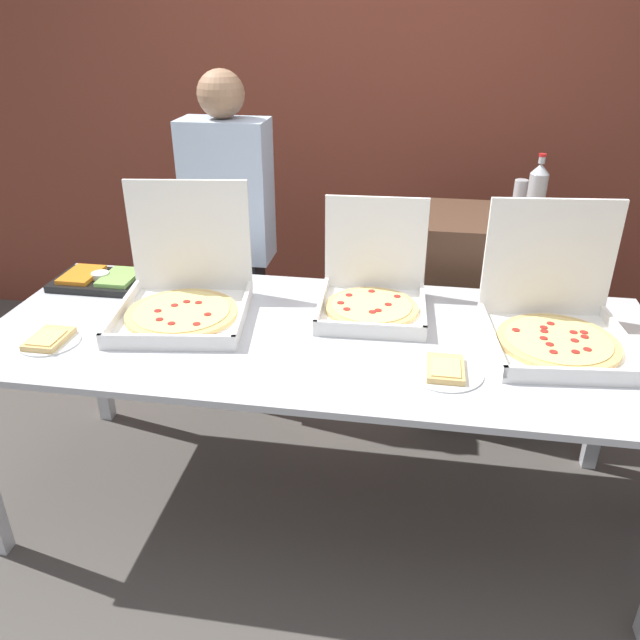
# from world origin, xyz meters

# --- Properties ---
(ground_plane) EXTENTS (16.00, 16.00, 0.00)m
(ground_plane) POSITION_xyz_m (0.00, 0.00, 0.00)
(ground_plane) COLOR #514C47
(brick_wall_behind) EXTENTS (10.00, 0.06, 2.80)m
(brick_wall_behind) POSITION_xyz_m (0.00, 1.70, 1.40)
(brick_wall_behind) COLOR brown
(brick_wall_behind) RESTS_ON ground_plane
(buffet_table) EXTENTS (2.46, 0.99, 0.83)m
(buffet_table) POSITION_xyz_m (0.00, 0.00, 0.75)
(buffet_table) COLOR silver
(buffet_table) RESTS_ON ground_plane
(pizza_box_near_right) EXTENTS (0.54, 0.56, 0.48)m
(pizza_box_near_right) POSITION_xyz_m (-0.54, 0.07, 0.91)
(pizza_box_near_right) COLOR white
(pizza_box_near_right) RESTS_ON buffet_table
(pizza_box_far_right) EXTENTS (0.52, 0.53, 0.47)m
(pizza_box_far_right) POSITION_xyz_m (0.83, 0.07, 0.91)
(pizza_box_far_right) COLOR white
(pizza_box_far_right) RESTS_ON buffet_table
(pizza_box_far_left) EXTENTS (0.43, 0.44, 0.41)m
(pizza_box_far_left) POSITION_xyz_m (0.17, 0.23, 0.90)
(pizza_box_far_left) COLOR white
(pizza_box_far_left) RESTS_ON buffet_table
(paper_plate_front_right) EXTENTS (0.25, 0.25, 0.03)m
(paper_plate_front_right) POSITION_xyz_m (0.45, -0.22, 0.84)
(paper_plate_front_right) COLOR white
(paper_plate_front_right) RESTS_ON buffet_table
(paper_plate_front_center) EXTENTS (0.21, 0.21, 0.03)m
(paper_plate_front_center) POSITION_xyz_m (-0.94, -0.23, 0.84)
(paper_plate_front_center) COLOR white
(paper_plate_front_center) RESTS_ON buffet_table
(veggie_tray) EXTENTS (0.39, 0.25, 0.05)m
(veggie_tray) POSITION_xyz_m (-1.00, 0.28, 0.85)
(veggie_tray) COLOR black
(veggie_tray) RESTS_ON buffet_table
(sideboard_podium) EXTENTS (0.73, 0.53, 1.03)m
(sideboard_podium) POSITION_xyz_m (0.74, 0.89, 0.51)
(sideboard_podium) COLOR #4C3323
(sideboard_podium) RESTS_ON ground_plane
(soda_bottle) EXTENTS (0.09, 0.09, 0.27)m
(soda_bottle) POSITION_xyz_m (0.86, 0.97, 1.15)
(soda_bottle) COLOR #B7BCC1
(soda_bottle) RESTS_ON sideboard_podium
(soda_can_silver) EXTENTS (0.07, 0.07, 0.12)m
(soda_can_silver) POSITION_xyz_m (0.81, 1.09, 1.09)
(soda_can_silver) COLOR silver
(soda_can_silver) RESTS_ON sideboard_podium
(person_guest_cap) EXTENTS (0.40, 0.22, 1.66)m
(person_guest_cap) POSITION_xyz_m (-0.56, 0.76, 0.87)
(person_guest_cap) COLOR black
(person_guest_cap) RESTS_ON ground_plane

